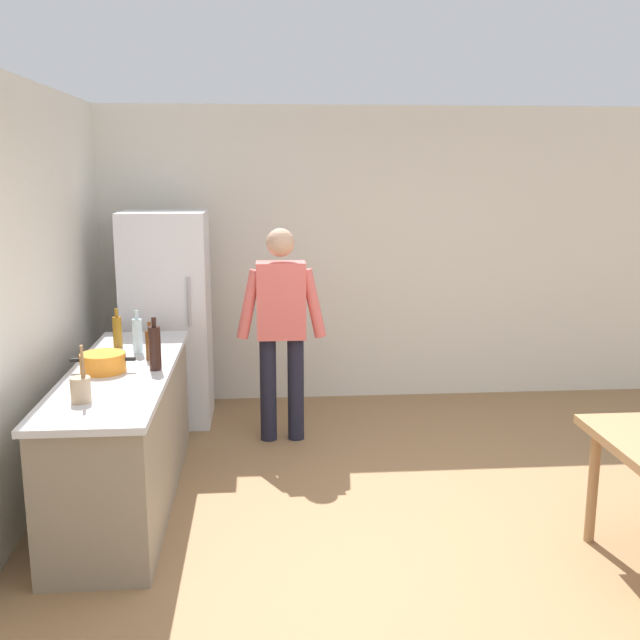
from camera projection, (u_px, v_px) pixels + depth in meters
name	position (u px, v px, depth m)	size (l,w,h in m)	color
ground_plane	(458.00, 550.00, 4.22)	(14.00, 14.00, 0.00)	#936D47
wall_back	(379.00, 255.00, 6.87)	(6.40, 0.12, 2.70)	silver
kitchen_counter	(124.00, 436.00, 4.75)	(0.64, 2.20, 0.90)	gray
refrigerator	(168.00, 318.00, 6.23)	(0.70, 0.67, 1.80)	white
person	(281.00, 321.00, 5.74)	(0.70, 0.22, 1.70)	#1E1E2D
cooking_pot	(103.00, 363.00, 4.58)	(0.40, 0.28, 0.12)	orange
utensil_jar	(81.00, 388.00, 3.99)	(0.11, 0.11, 0.32)	tan
bottle_oil_amber	(117.00, 331.00, 5.20)	(0.06, 0.06, 0.28)	#996619
bottle_water_clear	(137.00, 336.00, 5.03)	(0.07, 0.07, 0.30)	silver
bottle_beer_brown	(150.00, 344.00, 4.86)	(0.06, 0.06, 0.26)	#5B3314
bottle_wine_dark	(155.00, 347.00, 4.61)	(0.08, 0.08, 0.34)	black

